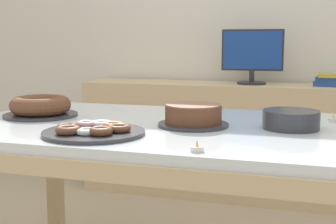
% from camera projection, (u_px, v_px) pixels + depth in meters
% --- Properties ---
extents(wall_back, '(8.00, 0.10, 2.60)m').
position_uv_depth(wall_back, '(242.00, 15.00, 3.50)').
color(wall_back, silver).
rests_on(wall_back, ground).
extents(dining_table, '(1.72, 1.01, 0.78)m').
position_uv_depth(dining_table, '(169.00, 146.00, 1.86)').
color(dining_table, silver).
rests_on(dining_table, ground).
extents(sideboard, '(2.16, 0.44, 0.81)m').
position_uv_depth(sideboard, '(232.00, 140.00, 3.35)').
color(sideboard, '#D1B284').
rests_on(sideboard, ground).
extents(computer_monitor, '(0.42, 0.20, 0.38)m').
position_uv_depth(computer_monitor, '(252.00, 57.00, 3.23)').
color(computer_monitor, '#262628').
rests_on(computer_monitor, sideboard).
extents(book_stack, '(0.25, 0.18, 0.09)m').
position_uv_depth(book_stack, '(333.00, 80.00, 3.09)').
color(book_stack, '#23478C').
rests_on(book_stack, sideboard).
extents(cake_chocolate_round, '(0.27, 0.27, 0.09)m').
position_uv_depth(cake_chocolate_round, '(193.00, 116.00, 1.80)').
color(cake_chocolate_round, '#333338').
rests_on(cake_chocolate_round, dining_table).
extents(cake_golden_bundt, '(0.32, 0.32, 0.09)m').
position_uv_depth(cake_golden_bundt, '(40.00, 107.00, 2.04)').
color(cake_golden_bundt, '#333338').
rests_on(cake_golden_bundt, dining_table).
extents(pastry_platter, '(0.36, 0.36, 0.04)m').
position_uv_depth(pastry_platter, '(94.00, 131.00, 1.63)').
color(pastry_platter, '#333338').
rests_on(pastry_platter, dining_table).
extents(plate_stack, '(0.21, 0.21, 0.07)m').
position_uv_depth(plate_stack, '(291.00, 120.00, 1.74)').
color(plate_stack, '#333338').
rests_on(plate_stack, dining_table).
extents(tealight_left_edge, '(0.04, 0.04, 0.04)m').
position_uv_depth(tealight_left_edge, '(197.00, 148.00, 1.38)').
color(tealight_left_edge, silver).
rests_on(tealight_left_edge, dining_table).
extents(tealight_centre, '(0.04, 0.04, 0.04)m').
position_uv_depth(tealight_centre, '(333.00, 120.00, 1.89)').
color(tealight_centre, silver).
rests_on(tealight_centre, dining_table).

